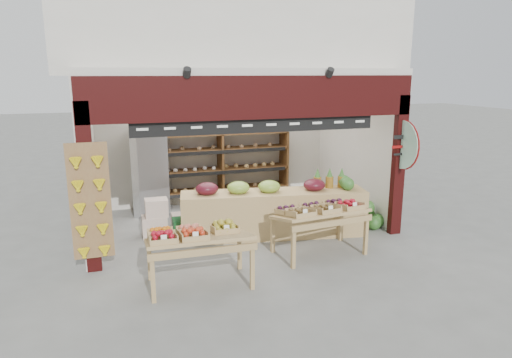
% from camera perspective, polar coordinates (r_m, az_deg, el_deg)
% --- Properties ---
extents(ground, '(60.00, 60.00, 0.00)m').
position_cam_1_polar(ground, '(9.08, -1.66, -6.44)').
color(ground, slate).
rests_on(ground, ground).
extents(shop_structure, '(6.36, 5.12, 5.40)m').
position_cam_1_polar(shop_structure, '(10.15, -4.53, 18.09)').
color(shop_structure, silver).
rests_on(shop_structure, ground).
extents(banana_board, '(0.60, 0.15, 1.80)m').
position_cam_1_polar(banana_board, '(7.30, -19.99, -2.99)').
color(banana_board, olive).
rests_on(banana_board, ground).
extents(gift_sign, '(0.04, 0.93, 0.92)m').
position_cam_1_polar(gift_sign, '(8.84, 17.89, 4.10)').
color(gift_sign, '#A1CAB1').
rests_on(gift_sign, ground).
extents(back_shelving, '(3.21, 0.53, 1.97)m').
position_cam_1_polar(back_shelving, '(10.60, -4.46, 2.96)').
color(back_shelving, brown).
rests_on(back_shelving, ground).
extents(refrigerator, '(0.90, 0.90, 1.91)m').
position_cam_1_polar(refrigerator, '(10.18, -12.88, 0.99)').
color(refrigerator, silver).
rests_on(refrigerator, ground).
extents(cardboard_stack, '(1.01, 0.73, 0.73)m').
position_cam_1_polar(cardboard_stack, '(8.95, -10.97, -5.17)').
color(cardboard_stack, silver).
rests_on(cardboard_stack, ground).
extents(mid_counter, '(3.54, 1.27, 1.09)m').
position_cam_1_polar(mid_counter, '(8.66, 2.17, -4.10)').
color(mid_counter, tan).
rests_on(mid_counter, ground).
extents(display_table_left, '(1.53, 0.89, 0.97)m').
position_cam_1_polar(display_table_left, '(6.67, -8.06, -7.12)').
color(display_table_left, tan).
rests_on(display_table_left, ground).
extents(display_table_right, '(1.60, 1.01, 0.98)m').
position_cam_1_polar(display_table_right, '(7.80, 7.97, -3.96)').
color(display_table_right, tan).
rests_on(display_table_right, ground).
extents(watermelon_pile, '(0.69, 0.69, 0.54)m').
position_cam_1_polar(watermelon_pile, '(9.50, 13.66, -4.78)').
color(watermelon_pile, '#20531B').
rests_on(watermelon_pile, ground).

